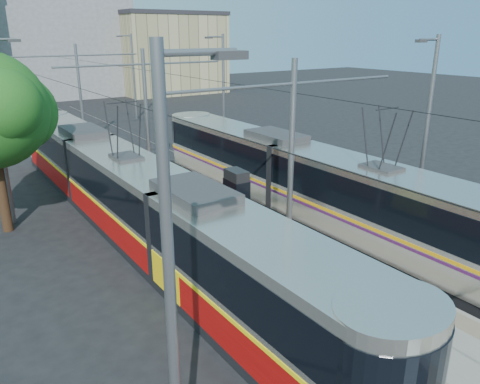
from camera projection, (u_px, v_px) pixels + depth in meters
platform at (175, 194)px, 24.10m from camera, size 4.00×50.00×0.30m
tactile_strip_left at (149, 197)px, 23.27m from camera, size 0.70×50.00×0.01m
tactile_strip_right at (199, 187)px, 24.83m from camera, size 0.70×50.00×0.01m
rails at (175, 197)px, 24.14m from camera, size 8.71×70.00×0.03m
tram_left at (129, 195)px, 19.24m from camera, size 2.43×28.05×5.50m
tram_right at (378, 205)px, 17.73m from camera, size 2.43×31.07×5.50m
catenary at (200, 118)px, 20.47m from camera, size 9.20×70.00×7.00m
street_lamps at (139, 106)px, 25.92m from camera, size 15.18×38.22×8.00m
shelter at (236, 197)px, 19.48m from camera, size 0.73×1.13×2.43m
building_centre at (51, 38)px, 61.63m from camera, size 18.36×14.28×14.85m
building_right at (168, 53)px, 65.11m from camera, size 14.28×10.20×10.81m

